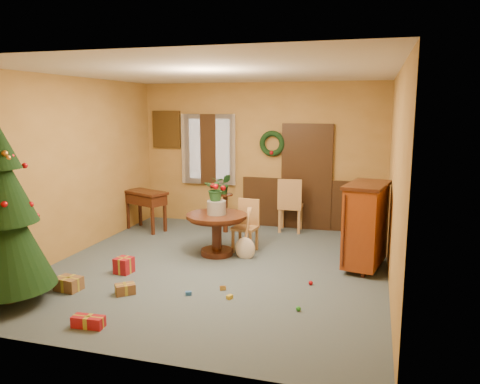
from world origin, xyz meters
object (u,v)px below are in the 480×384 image
at_px(dining_table, 217,226).
at_px(writing_desk, 146,201).
at_px(chair_near, 247,223).
at_px(christmas_tree, 2,214).
at_px(sideboard, 366,223).

xyz_separation_m(dining_table, writing_desk, (-1.87, 1.12, 0.11)).
height_order(chair_near, christmas_tree, christmas_tree).
bearing_deg(sideboard, dining_table, 179.96).
relative_size(christmas_tree, writing_desk, 2.43).
height_order(dining_table, sideboard, sideboard).
relative_size(dining_table, christmas_tree, 0.42).
bearing_deg(chair_near, christmas_tree, -127.84).
relative_size(christmas_tree, sideboard, 1.83).
xyz_separation_m(chair_near, writing_desk, (-2.27, 0.75, 0.12)).
xyz_separation_m(christmas_tree, writing_desk, (-0.01, 3.67, -0.54)).
bearing_deg(sideboard, writing_desk, 165.15).
relative_size(chair_near, writing_desk, 0.89).
xyz_separation_m(chair_near, christmas_tree, (-2.27, -2.92, 0.66)).
height_order(christmas_tree, writing_desk, christmas_tree).
bearing_deg(chair_near, dining_table, -138.02).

